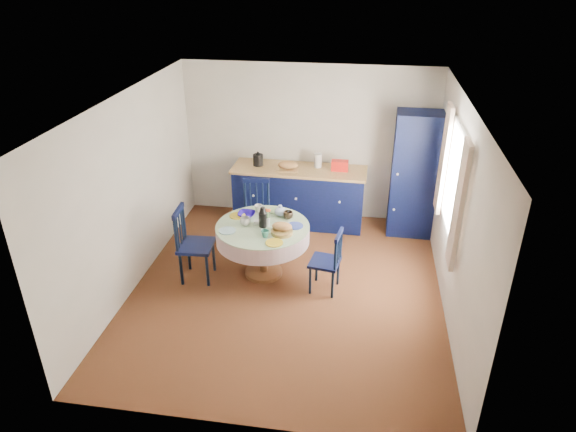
% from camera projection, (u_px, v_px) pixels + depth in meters
% --- Properties ---
extents(floor, '(4.50, 4.50, 0.00)m').
position_uv_depth(floor, '(287.00, 288.00, 6.79)').
color(floor, black).
rests_on(floor, ground).
extents(ceiling, '(4.50, 4.50, 0.00)m').
position_uv_depth(ceiling, '(287.00, 101.00, 5.65)').
color(ceiling, white).
rests_on(ceiling, wall_back).
extents(wall_back, '(4.00, 0.02, 2.50)m').
position_uv_depth(wall_back, '(309.00, 143.00, 8.20)').
color(wall_back, beige).
rests_on(wall_back, floor).
extents(wall_left, '(0.02, 4.50, 2.50)m').
position_uv_depth(wall_left, '(131.00, 193.00, 6.49)').
color(wall_left, beige).
rests_on(wall_left, floor).
extents(wall_right, '(0.02, 4.50, 2.50)m').
position_uv_depth(wall_right, '(457.00, 215.00, 5.95)').
color(wall_right, beige).
rests_on(wall_right, floor).
extents(window, '(0.10, 1.74, 1.45)m').
position_uv_depth(window, '(453.00, 183.00, 6.09)').
color(window, white).
rests_on(window, wall_right).
extents(kitchen_counter, '(2.13, 0.70, 1.18)m').
position_uv_depth(kitchen_counter, '(299.00, 195.00, 8.25)').
color(kitchen_counter, black).
rests_on(kitchen_counter, floor).
extents(pantry_cabinet, '(0.68, 0.50, 1.93)m').
position_uv_depth(pantry_cabinet, '(414.00, 175.00, 7.75)').
color(pantry_cabinet, black).
rests_on(pantry_cabinet, floor).
extents(dining_table, '(1.24, 1.24, 1.03)m').
position_uv_depth(dining_table, '(263.00, 234.00, 6.82)').
color(dining_table, '#592E19').
rests_on(dining_table, floor).
extents(chair_left, '(0.47, 0.49, 1.03)m').
position_uv_depth(chair_left, '(193.00, 244.00, 6.80)').
color(chair_left, black).
rests_on(chair_left, floor).
extents(chair_far, '(0.49, 0.48, 0.97)m').
position_uv_depth(chair_far, '(256.00, 212.00, 7.70)').
color(chair_far, black).
rests_on(chair_far, floor).
extents(chair_right, '(0.43, 0.44, 0.87)m').
position_uv_depth(chair_right, '(328.00, 261.00, 6.57)').
color(chair_right, black).
rests_on(chair_right, floor).
extents(mug_a, '(0.14, 0.14, 0.11)m').
position_uv_depth(mug_a, '(245.00, 221.00, 6.76)').
color(mug_a, silver).
rests_on(mug_a, dining_table).
extents(mug_b, '(0.10, 0.10, 0.10)m').
position_uv_depth(mug_b, '(265.00, 234.00, 6.47)').
color(mug_b, '#317566').
rests_on(mug_b, dining_table).
extents(mug_c, '(0.13, 0.13, 0.10)m').
position_uv_depth(mug_c, '(288.00, 215.00, 6.92)').
color(mug_c, black).
rests_on(mug_c, dining_table).
extents(mug_d, '(0.11, 0.11, 0.10)m').
position_uv_depth(mug_d, '(259.00, 209.00, 7.10)').
color(mug_d, silver).
rests_on(mug_d, dining_table).
extents(cobalt_bowl, '(0.23, 0.23, 0.06)m').
position_uv_depth(cobalt_bowl, '(247.00, 214.00, 6.99)').
color(cobalt_bowl, '#130670').
rests_on(cobalt_bowl, dining_table).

